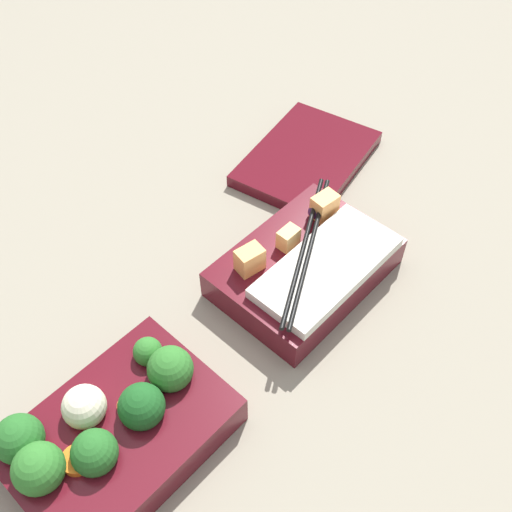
{
  "coord_description": "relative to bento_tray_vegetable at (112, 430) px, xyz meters",
  "views": [
    {
      "loc": [
        -0.21,
        -0.25,
        0.52
      ],
      "look_at": [
        0.09,
        0.03,
        0.04
      ],
      "focal_mm": 42.0,
      "sensor_mm": 36.0,
      "label": 1
    }
  ],
  "objects": [
    {
      "name": "bento_tray_vegetable",
      "position": [
        0.0,
        0.0,
        0.0
      ],
      "size": [
        0.19,
        0.13,
        0.07
      ],
      "color": "#510F19",
      "rests_on": "ground_plane"
    },
    {
      "name": "bento_lid",
      "position": [
        0.41,
        0.12,
        -0.02
      ],
      "size": [
        0.2,
        0.16,
        0.02
      ],
      "primitive_type": "cube",
      "rotation": [
        0.0,
        0.0,
        0.19
      ],
      "color": "#510F19",
      "rests_on": "ground_plane"
    },
    {
      "name": "ground_plane",
      "position": [
        0.14,
        0.01,
        -0.03
      ],
      "size": [
        3.0,
        3.0,
        0.0
      ],
      "primitive_type": "plane",
      "color": "gray"
    },
    {
      "name": "bento_tray_rice",
      "position": [
        0.26,
        -0.0,
        -0.0
      ],
      "size": [
        0.19,
        0.13,
        0.07
      ],
      "color": "#510F19",
      "rests_on": "ground_plane"
    }
  ]
}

